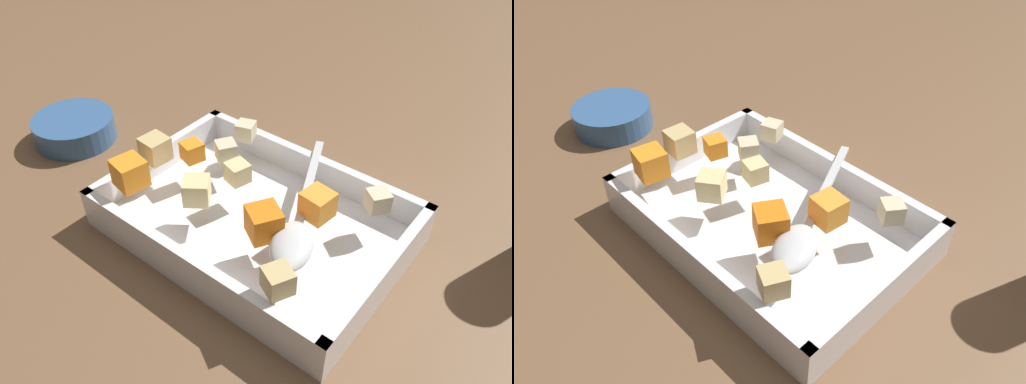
# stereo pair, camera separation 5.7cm
# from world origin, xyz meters

# --- Properties ---
(ground_plane) EXTENTS (4.00, 4.00, 0.00)m
(ground_plane) POSITION_xyz_m (0.00, 0.00, 0.00)
(ground_plane) COLOR brown
(baking_dish) EXTENTS (0.34, 0.24, 0.05)m
(baking_dish) POSITION_xyz_m (0.01, 0.02, 0.02)
(baking_dish) COLOR silver
(baking_dish) RESTS_ON ground_plane
(carrot_chunk_front_center) EXTENTS (0.03, 0.03, 0.02)m
(carrot_chunk_front_center) POSITION_xyz_m (0.12, 0.01, 0.06)
(carrot_chunk_front_center) COLOR orange
(carrot_chunk_front_center) RESTS_ON baking_dish
(carrot_chunk_back_center) EXTENTS (0.03, 0.03, 0.03)m
(carrot_chunk_back_center) POSITION_xyz_m (-0.06, 0.00, 0.07)
(carrot_chunk_back_center) COLOR orange
(carrot_chunk_back_center) RESTS_ON baking_dish
(carrot_chunk_mid_right) EXTENTS (0.05, 0.05, 0.03)m
(carrot_chunk_mid_right) POSITION_xyz_m (-0.04, 0.06, 0.07)
(carrot_chunk_mid_right) COLOR orange
(carrot_chunk_mid_right) RESTS_ON baking_dish
(carrot_chunk_rim_edge) EXTENTS (0.04, 0.04, 0.03)m
(carrot_chunk_rim_edge) POSITION_xyz_m (0.14, 0.09, 0.07)
(carrot_chunk_rim_edge) COLOR orange
(carrot_chunk_rim_edge) RESTS_ON baking_dish
(potato_chunk_near_left) EXTENTS (0.03, 0.03, 0.02)m
(potato_chunk_near_left) POSITION_xyz_m (0.08, -0.02, 0.06)
(potato_chunk_near_left) COLOR beige
(potato_chunk_near_left) RESTS_ON baking_dish
(potato_chunk_corner_se) EXTENTS (0.03, 0.03, 0.02)m
(potato_chunk_corner_se) POSITION_xyz_m (0.09, -0.07, 0.06)
(potato_chunk_corner_se) COLOR beige
(potato_chunk_corner_se) RESTS_ON baking_dish
(potato_chunk_near_spoon) EXTENTS (0.03, 0.03, 0.02)m
(potato_chunk_near_spoon) POSITION_xyz_m (0.04, 0.01, 0.06)
(potato_chunk_near_spoon) COLOR #E0CC89
(potato_chunk_near_spoon) RESTS_ON baking_dish
(potato_chunk_under_handle) EXTENTS (0.03, 0.03, 0.02)m
(potato_chunk_under_handle) POSITION_xyz_m (-0.11, -0.05, 0.06)
(potato_chunk_under_handle) COLOR beige
(potato_chunk_under_handle) RESTS_ON baking_dish
(potato_chunk_far_right) EXTENTS (0.04, 0.04, 0.03)m
(potato_chunk_far_right) POSITION_xyz_m (0.06, 0.06, 0.07)
(potato_chunk_far_right) COLOR #E0CC89
(potato_chunk_far_right) RESTS_ON baking_dish
(potato_chunk_center) EXTENTS (0.03, 0.03, 0.03)m
(potato_chunk_center) POSITION_xyz_m (-0.09, 0.11, 0.06)
(potato_chunk_center) COLOR tan
(potato_chunk_center) RESTS_ON baking_dish
(potato_chunk_corner_nw) EXTENTS (0.03, 0.03, 0.03)m
(potato_chunk_corner_nw) POSITION_xyz_m (0.15, 0.04, 0.07)
(potato_chunk_corner_nw) COLOR tan
(potato_chunk_corner_nw) RESTS_ON baking_dish
(serving_spoon) EXTENTS (0.12, 0.22, 0.02)m
(serving_spoon) POSITION_xyz_m (-0.07, 0.05, 0.06)
(serving_spoon) COLOR silver
(serving_spoon) RESTS_ON baking_dish
(small_prep_bowl) EXTENTS (0.12, 0.12, 0.04)m
(small_prep_bowl) POSITION_xyz_m (0.34, 0.03, 0.02)
(small_prep_bowl) COLOR #33598C
(small_prep_bowl) RESTS_ON ground_plane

